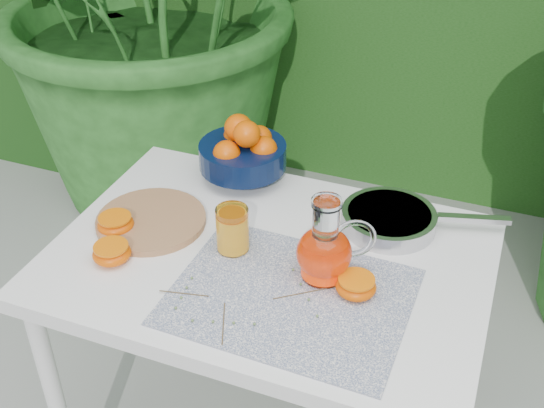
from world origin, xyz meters
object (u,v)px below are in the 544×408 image
at_px(cutting_board, 151,221).
at_px(fruit_bowl, 244,150).
at_px(saute_pan, 390,219).
at_px(white_table, 269,282).
at_px(juice_pitcher, 325,250).

xyz_separation_m(cutting_board, fruit_bowl, (0.13, 0.28, 0.08)).
height_order(fruit_bowl, saute_pan, fruit_bowl).
xyz_separation_m(white_table, juice_pitcher, (0.14, -0.03, 0.15)).
relative_size(cutting_board, fruit_bowl, 0.88).
relative_size(fruit_bowl, saute_pan, 0.73).
bearing_deg(fruit_bowl, white_table, -57.43).
bearing_deg(fruit_bowl, saute_pan, -10.65).
height_order(juice_pitcher, saute_pan, juice_pitcher).
distance_m(white_table, fruit_bowl, 0.38).
relative_size(white_table, juice_pitcher, 4.98).
bearing_deg(juice_pitcher, white_table, 169.23).
distance_m(juice_pitcher, saute_pan, 0.26).
distance_m(fruit_bowl, juice_pitcher, 0.45).
height_order(cutting_board, fruit_bowl, fruit_bowl).
height_order(cutting_board, saute_pan, saute_pan).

